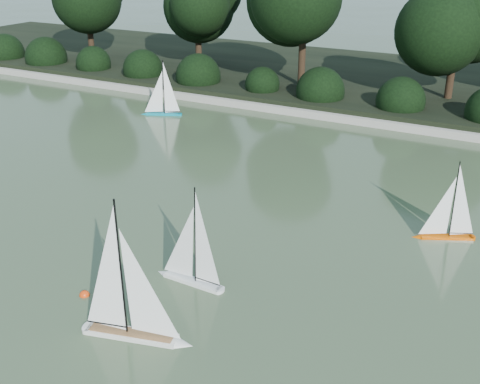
% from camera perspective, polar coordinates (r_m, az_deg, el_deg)
% --- Properties ---
extents(ground, '(80.00, 80.00, 0.00)m').
position_cam_1_polar(ground, '(7.47, -6.07, -12.20)').
color(ground, '#334227').
rests_on(ground, ground).
extents(pond_coping, '(40.00, 0.35, 0.18)m').
position_cam_1_polar(pond_coping, '(15.01, 13.54, 6.32)').
color(pond_coping, gray).
rests_on(pond_coping, ground).
extents(far_bank, '(40.00, 8.00, 0.30)m').
position_cam_1_polar(far_bank, '(18.77, 16.92, 9.52)').
color(far_bank, black).
rests_on(far_bank, ground).
extents(tree_line, '(26.31, 3.93, 4.39)m').
position_cam_1_polar(tree_line, '(16.64, 21.01, 16.10)').
color(tree_line, black).
rests_on(tree_line, ground).
extents(shrub_hedge, '(29.10, 1.10, 1.10)m').
position_cam_1_polar(shrub_hedge, '(15.76, 14.56, 8.38)').
color(shrub_hedge, black).
rests_on(shrub_hedge, ground).
extents(sailboat_white_a, '(1.08, 0.22, 1.48)m').
position_cam_1_polar(sailboat_white_a, '(8.13, -5.02, -7.03)').
color(sailboat_white_a, silver).
rests_on(sailboat_white_a, ground).
extents(sailboat_white_b, '(1.37, 0.53, 1.88)m').
position_cam_1_polar(sailboat_white_b, '(7.12, -9.62, -11.60)').
color(sailboat_white_b, silver).
rests_on(sailboat_white_b, ground).
extents(sailboat_orange, '(0.93, 0.54, 1.33)m').
position_cam_1_polar(sailboat_orange, '(9.72, 18.70, -3.04)').
color(sailboat_orange, '#D64E00').
rests_on(sailboat_orange, ground).
extents(sailboat_teal, '(1.06, 0.58, 1.50)m').
position_cam_1_polar(sailboat_teal, '(15.74, -7.63, 8.10)').
color(sailboat_teal, '#087E92').
rests_on(sailboat_teal, ground).
extents(race_buoy, '(0.13, 0.13, 0.13)m').
position_cam_1_polar(race_buoy, '(8.18, -14.52, -9.46)').
color(race_buoy, red).
rests_on(race_buoy, ground).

